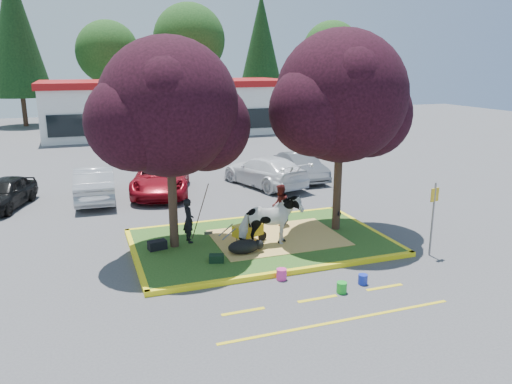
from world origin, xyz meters
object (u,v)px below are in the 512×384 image
object	(u,v)px
wheelbarrow	(248,230)
bucket_green	(342,288)
cow	(270,222)
handler	(189,220)
bucket_pink	(281,274)
calf	(244,247)
car_black	(5,193)
sign_post	(433,212)
bucket_blue	(363,279)
car_silver	(95,183)

from	to	relation	value
wheelbarrow	bucket_green	world-z (taller)	wheelbarrow
cow	handler	world-z (taller)	cow
bucket_pink	wheelbarrow	bearing A→B (deg)	91.28
handler	wheelbarrow	bearing A→B (deg)	-118.03
bucket_green	bucket_pink	world-z (taller)	bucket_pink
calf	bucket_green	bearing A→B (deg)	-55.31
handler	car_black	bearing A→B (deg)	36.47
sign_post	car_black	distance (m)	16.68
cow	bucket_pink	bearing A→B (deg)	165.52
bucket_green	bucket_pink	bearing A→B (deg)	132.22
bucket_green	wheelbarrow	bearing A→B (deg)	107.18
bucket_green	calf	bearing A→B (deg)	117.89
handler	bucket_blue	world-z (taller)	handler
bucket_blue	calf	bearing A→B (deg)	130.65
handler	car_silver	distance (m)	7.44
cow	calf	size ratio (longest dim) A/B	1.97
bucket_green	sign_post	bearing A→B (deg)	19.74
car_silver	car_black	bearing A→B (deg)	2.74
calf	car_black	distance (m)	11.41
sign_post	car_black	size ratio (longest dim) A/B	0.63
handler	wheelbarrow	world-z (taller)	handler
handler	bucket_blue	xyz separation A→B (m)	(3.83, -4.46, -0.74)
calf	wheelbarrow	world-z (taller)	wheelbarrow
car_black	handler	bearing A→B (deg)	-29.47
calf	bucket_blue	distance (m)	3.79
sign_post	car_silver	world-z (taller)	sign_post
bucket_blue	handler	bearing A→B (deg)	130.60
wheelbarrow	car_silver	bearing A→B (deg)	97.30
handler	bucket_pink	xyz separation A→B (m)	(1.85, -3.44, -0.73)
calf	sign_post	bearing A→B (deg)	-10.73
handler	car_black	world-z (taller)	handler
handler	bucket_pink	distance (m)	3.98
bucket_green	bucket_blue	bearing A→B (deg)	18.75
car_silver	bucket_green	bearing A→B (deg)	118.38
cow	car_silver	xyz separation A→B (m)	(-5.00, 8.25, -0.22)
wheelbarrow	bucket_blue	xyz separation A→B (m)	(2.03, -3.72, -0.44)
calf	bucket_green	xyz separation A→B (m)	(1.66, -3.14, -0.22)
bucket_pink	car_silver	world-z (taller)	car_silver
cow	wheelbarrow	size ratio (longest dim) A/B	1.20
cow	sign_post	size ratio (longest dim) A/B	0.84
wheelbarrow	cow	bearing A→B (deg)	-67.54
cow	car_silver	size ratio (longest dim) A/B	0.43
sign_post	handler	bearing A→B (deg)	142.49
cow	bucket_pink	size ratio (longest dim) A/B	6.34
bucket_green	bucket_pink	xyz separation A→B (m)	(-1.17, 1.29, 0.01)
handler	bucket_green	world-z (taller)	handler
calf	wheelbarrow	xyz separation A→B (m)	(0.43, 0.84, 0.21)
handler	bucket_blue	bearing A→B (deg)	-144.75
bucket_green	cow	bearing A→B (deg)	101.21
car_black	car_silver	bearing A→B (deg)	18.97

